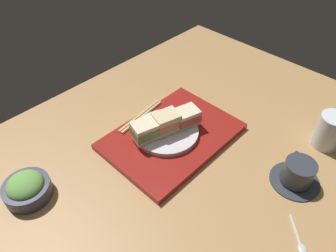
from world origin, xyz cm
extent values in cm
cube|color=tan|center=(0.00, 0.00, -1.50)|extent=(140.00, 100.00, 3.00)
cube|color=maroon|center=(-5.01, -6.29, 0.94)|extent=(38.72, 27.62, 1.88)
cylinder|color=silver|center=(-3.98, -7.61, 2.64)|extent=(19.16, 19.16, 1.52)
cube|color=beige|center=(-10.29, -5.53, 4.02)|extent=(8.47, 7.29, 1.24)
cube|color=#B74C42|center=(-10.29, -5.53, 5.83)|extent=(8.69, 7.73, 2.38)
cube|color=beige|center=(-10.29, -5.53, 7.65)|extent=(8.47, 7.29, 1.24)
cube|color=beige|center=(-3.98, -7.61, 4.22)|extent=(8.47, 7.29, 1.63)
cube|color=#CC6B4C|center=(-3.98, -7.61, 6.41)|extent=(8.64, 7.40, 2.74)
cube|color=beige|center=(-3.98, -7.61, 8.59)|extent=(8.47, 7.29, 1.63)
cube|color=beige|center=(2.33, -9.68, 4.08)|extent=(8.47, 7.29, 1.35)
cube|color=#669347|center=(2.33, -9.68, 6.10)|extent=(8.64, 7.63, 2.70)
cube|color=beige|center=(2.33, -9.68, 8.13)|extent=(8.47, 7.29, 1.35)
cylinder|color=#33384C|center=(34.73, -18.45, 2.01)|extent=(11.72, 11.72, 4.02)
ellipsoid|color=#6BA84C|center=(34.73, -18.45, 4.02)|extent=(9.12, 9.12, 5.02)
cube|color=tan|center=(-3.73, -19.17, 2.23)|extent=(18.63, 2.86, 0.70)
cube|color=tan|center=(-3.85, -18.14, 2.23)|extent=(18.63, 2.86, 0.70)
cylinder|color=#333842|center=(-15.89, 28.05, 0.40)|extent=(12.98, 12.98, 0.80)
cylinder|color=#333842|center=(-15.89, 28.05, 3.93)|extent=(7.92, 7.92, 6.26)
cylinder|color=black|center=(-15.89, 28.05, 6.66)|extent=(7.29, 7.29, 0.40)
torus|color=#333842|center=(-19.63, 25.44, 3.93)|extent=(3.99, 3.12, 4.31)
cylinder|color=silver|center=(-34.66, 27.71, 5.27)|extent=(7.85, 7.85, 10.55)
cube|color=silver|center=(-2.75, 35.16, 0.25)|extent=(6.64, 6.53, 0.50)
ellipsoid|color=silver|center=(0.40, 38.25, 0.40)|extent=(3.40, 3.39, 0.80)
camera|label=1|loc=(43.32, 38.64, 66.78)|focal=33.20mm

